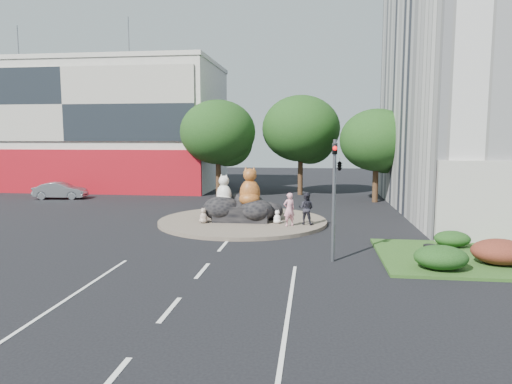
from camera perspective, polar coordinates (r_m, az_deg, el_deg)
ground at (r=17.82m, az=-6.72°, el=-9.77°), size 120.00×120.00×0.00m
roundabout_island at (r=27.34m, az=-1.67°, el=-3.65°), size 10.00×10.00×0.20m
rock_plinth at (r=27.25m, az=-1.67°, el=-2.51°), size 3.20×2.60×0.90m
shophouse_block at (r=49.71m, az=-19.45°, el=7.73°), size 25.20×12.30×17.40m
grass_verge at (r=21.66m, az=28.44°, el=-7.40°), size 10.00×6.00×0.12m
tree_left at (r=39.47m, az=-4.65°, el=7.07°), size 6.46×6.46×8.27m
tree_mid at (r=40.64m, az=5.72°, el=7.49°), size 6.84×6.84×8.76m
tree_right at (r=36.95m, az=14.93°, el=5.92°), size 5.70×5.70×7.30m
hedge_near_green at (r=18.76m, az=22.11°, el=-7.58°), size 2.00×1.60×0.90m
hedge_red at (r=20.45m, az=28.22°, el=-6.60°), size 2.20×1.76×0.99m
hedge_back_green at (r=22.75m, az=23.32°, el=-5.39°), size 1.60×1.28×0.72m
traffic_light at (r=18.64m, az=10.06°, el=2.25°), size 0.44×1.24×5.00m
street_lamp at (r=26.04m, az=26.72°, el=4.96°), size 2.34×0.22×8.06m
cat_white at (r=27.17m, az=-4.03°, el=0.34°), size 1.40×1.34×1.82m
cat_tabby at (r=26.65m, az=-0.77°, el=0.75°), size 1.56×1.41×2.30m
kitten_calico at (r=26.33m, az=-6.58°, el=-2.90°), size 0.68×0.64×0.89m
kitten_white at (r=26.04m, az=2.67°, el=-3.08°), size 0.62×0.60×0.79m
pedestrian_pink at (r=25.25m, az=4.17°, el=-2.19°), size 0.81×0.72×1.85m
pedestrian_dark at (r=25.77m, az=6.29°, el=-2.07°), size 1.02×0.88×1.81m
parked_car at (r=41.17m, az=-23.27°, el=0.17°), size 4.35×2.00×1.38m
litter_bin at (r=19.27m, az=20.96°, el=-7.35°), size 0.64×0.64×0.77m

